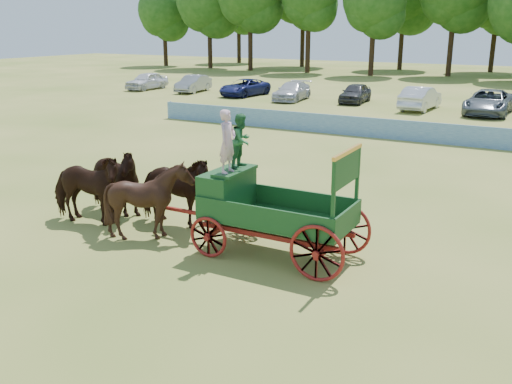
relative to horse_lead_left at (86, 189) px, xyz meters
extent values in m
plane|color=tan|center=(3.73, -0.57, -1.10)|extent=(160.00, 160.00, 0.00)
imported|color=black|center=(0.00, 0.00, 0.00)|extent=(2.78, 1.65, 2.20)
imported|color=black|center=(0.00, 1.10, 0.00)|extent=(2.73, 1.51, 2.20)
imported|color=black|center=(2.40, 0.00, 0.00)|extent=(2.28, 2.10, 2.20)
imported|color=black|center=(2.40, 1.10, 0.00)|extent=(2.72, 1.48, 2.20)
cube|color=maroon|center=(4.60, 0.55, -0.50)|extent=(0.12, 2.00, 0.12)
cube|color=maroon|center=(7.60, 0.55, -0.50)|extent=(0.12, 2.00, 0.12)
cube|color=maroon|center=(6.10, 0.00, -0.38)|extent=(3.80, 0.10, 0.12)
cube|color=maroon|center=(6.10, 1.10, -0.38)|extent=(3.80, 0.10, 0.12)
cube|color=maroon|center=(3.70, 0.55, -0.35)|extent=(2.80, 0.09, 0.09)
cube|color=#174619|center=(6.10, 0.55, -0.10)|extent=(3.80, 1.80, 0.10)
cube|color=#174619|center=(6.10, -0.33, 0.20)|extent=(3.80, 0.06, 0.55)
cube|color=#174619|center=(6.10, 1.43, 0.20)|extent=(3.80, 0.06, 0.55)
cube|color=#174619|center=(7.98, 0.55, 0.20)|extent=(0.06, 1.80, 0.55)
cube|color=#174619|center=(4.60, 0.55, 0.45)|extent=(0.85, 1.70, 1.05)
cube|color=#174619|center=(4.85, 0.55, 1.02)|extent=(0.55, 1.50, 0.08)
cube|color=#174619|center=(4.22, 0.55, 0.25)|extent=(0.10, 1.60, 0.65)
cube|color=#174619|center=(4.40, 0.55, -0.05)|extent=(0.55, 1.60, 0.06)
cube|color=#174619|center=(7.90, -0.25, 0.85)|extent=(0.08, 0.08, 1.80)
cube|color=#174619|center=(7.90, 1.35, 0.85)|extent=(0.08, 0.08, 1.80)
cube|color=#174619|center=(7.90, 0.55, 1.45)|extent=(0.07, 1.75, 0.75)
cube|color=gold|center=(7.90, 0.55, 1.85)|extent=(0.08, 1.80, 0.09)
cube|color=gold|center=(7.86, 0.55, 1.45)|extent=(0.02, 1.30, 0.12)
torus|color=maroon|center=(4.60, -0.40, -0.55)|extent=(1.09, 0.09, 1.09)
torus|color=maroon|center=(4.60, 1.50, -0.55)|extent=(1.09, 0.09, 1.09)
torus|color=maroon|center=(7.60, -0.40, -0.40)|extent=(1.39, 0.09, 1.39)
torus|color=maroon|center=(7.60, 1.50, -0.40)|extent=(1.39, 0.09, 1.39)
imported|color=#DBA8B7|center=(4.85, 0.20, 1.86)|extent=(0.38, 0.59, 1.61)
imported|color=#266734|center=(4.85, 0.90, 1.77)|extent=(0.54, 0.69, 1.41)
cube|color=#1B5396|center=(2.73, 17.43, -0.57)|extent=(26.00, 0.08, 1.05)
imported|color=silver|center=(-22.27, 30.02, -0.31)|extent=(1.88, 4.64, 1.58)
imported|color=gray|center=(-17.28, 30.32, -0.36)|extent=(2.16, 4.67, 1.48)
imported|color=navy|center=(-11.92, 30.14, -0.40)|extent=(2.90, 5.27, 1.40)
imported|color=silver|center=(-7.16, 29.41, -0.39)|extent=(2.50, 5.10, 1.43)
imported|color=#333338|center=(-2.28, 30.43, -0.36)|extent=(2.06, 4.45, 1.48)
imported|color=silver|center=(2.98, 29.01, -0.28)|extent=(2.02, 5.04, 1.63)
imported|color=slate|center=(7.49, 29.08, -0.29)|extent=(2.73, 5.87, 1.63)
cylinder|color=#382314|center=(-40.27, 56.35, 1.00)|extent=(0.60, 0.60, 4.20)
sphere|color=#184713|center=(-40.27, 56.35, 6.64)|extent=(7.26, 7.26, 7.26)
cylinder|color=#382314|center=(-31.94, 55.44, 1.38)|extent=(0.60, 0.60, 4.96)
cylinder|color=#382314|center=(-25.05, 54.47, 1.61)|extent=(0.60, 0.60, 5.43)
cylinder|color=#382314|center=(-17.15, 54.94, 1.48)|extent=(0.60, 0.60, 5.17)
cylinder|color=#382314|center=(-8.83, 54.50, 1.24)|extent=(0.60, 0.60, 4.68)
cylinder|color=#382314|center=(-0.68, 58.02, 1.62)|extent=(0.60, 0.60, 5.45)
cylinder|color=#382314|center=(-34.27, 67.20, 1.39)|extent=(0.60, 0.60, 4.98)
sphere|color=#184713|center=(-34.27, 67.20, 8.07)|extent=(8.05, 8.05, 8.05)
cylinder|color=#382314|center=(-22.15, 64.33, 1.83)|extent=(0.60, 0.60, 5.85)
cylinder|color=#382314|center=(-8.36, 65.37, 1.57)|extent=(0.60, 0.60, 5.35)
cylinder|color=#382314|center=(2.83, 66.77, 1.59)|extent=(0.60, 0.60, 5.37)
camera|label=1|loc=(12.27, -11.79, 4.69)|focal=40.00mm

